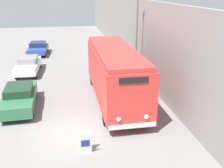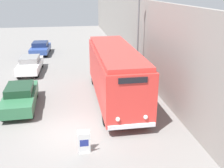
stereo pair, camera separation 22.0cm
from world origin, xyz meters
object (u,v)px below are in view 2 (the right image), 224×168
Objects in this scene: vintage_bus at (115,72)px; parked_car_mid at (30,64)px; sign_board at (84,143)px; parked_car_far at (40,48)px; streetlamp at (138,26)px; parked_car_near at (20,97)px.

vintage_bus is 9.59m from parked_car_mid.
vintage_bus is at bearing -46.72° from parked_car_mid.
sign_board is 19.95m from parked_car_far.
vintage_bus is 1.41× the size of streetlamp.
streetlamp is 10.02m from parked_car_mid.
parked_car_near is 1.07× the size of parked_car_far.
sign_board is at bearing -58.08° from parked_car_near.
vintage_bus is at bearing -63.75° from parked_car_far.
vintage_bus is at bearing 66.85° from sign_board.
parked_car_near is 7.40m from parked_car_mid.
parked_car_mid reaches higher than sign_board.
sign_board is at bearing -71.28° from parked_car_mid.
parked_car_far is at bearing 100.37° from sign_board.
sign_board is at bearing -76.68° from parked_car_far.
streetlamp reaches higher than parked_car_near.
parked_car_mid is 6.83m from parked_car_far.
parked_car_far is at bearing 88.72° from parked_car_near.
parked_car_near reaches higher than parked_car_mid.
streetlamp reaches higher than vintage_bus.
parked_car_mid is (-3.87, 12.80, 0.21)m from sign_board.
parked_car_mid is at bearing 131.39° from vintage_bus.
parked_car_near is (-5.98, -0.25, -1.20)m from vintage_bus.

